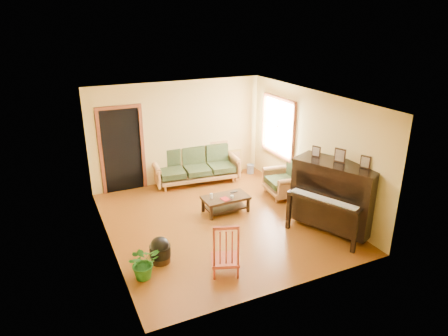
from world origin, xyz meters
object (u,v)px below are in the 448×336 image
piano (334,197)px  ceramic_crock (250,169)px  potted_plant (144,262)px  sofa (197,165)px  coffee_table (226,204)px  red_chair (225,247)px  footstool (160,253)px  armchair (283,178)px

piano → ceramic_crock: piano is taller
ceramic_crock → potted_plant: (-3.85, -3.41, 0.17)m
sofa → coffee_table: (-0.04, -1.86, -0.28)m
red_chair → potted_plant: size_ratio=1.67×
sofa → red_chair: (-1.01, -3.87, 0.02)m
piano → sofa: bearing=89.8°
coffee_table → footstool: 2.25m
potted_plant → footstool: bearing=41.9°
coffee_table → red_chair: red_chair is taller
coffee_table → armchair: size_ratio=1.11×
ceramic_crock → sofa: bearing=178.6°
sofa → ceramic_crock: 1.61m
red_chair → sofa: bearing=95.1°
sofa → red_chair: bearing=-98.9°
sofa → potted_plant: size_ratio=3.73×
coffee_table → footstool: size_ratio=2.68×
red_chair → ceramic_crock: red_chair is taller
ceramic_crock → footstool: bearing=-138.5°
coffee_table → potted_plant: bearing=-144.6°
red_chair → potted_plant: bearing=-178.9°
armchair → potted_plant: size_ratio=1.56×
red_chair → footstool: bearing=159.5°
sofa → footstool: (-1.91, -3.11, -0.29)m
armchair → red_chair: size_ratio=0.93×
piano → coffee_table: bearing=110.5°
potted_plant → piano: bearing=-0.3°
red_chair → potted_plant: red_chair is taller
armchair → footstool: bearing=-150.9°
coffee_table → potted_plant: 2.75m
armchair → footstool: (-3.48, -1.46, -0.27)m
armchair → piano: piano is taller
ceramic_crock → piano: bearing=-89.9°
sofa → ceramic_crock: size_ratio=8.83×
armchair → piano: size_ratio=0.56×
coffee_table → armchair: (1.62, 0.20, 0.27)m
sofa → ceramic_crock: bearing=4.3°
coffee_table → footstool: bearing=-146.0°
sofa → footstool: bearing=-115.8°
footstool → potted_plant: bearing=-138.1°
red_chair → ceramic_crock: bearing=75.8°
coffee_table → ceramic_crock: (1.61, 1.82, -0.06)m
sofa → piano: piano is taller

